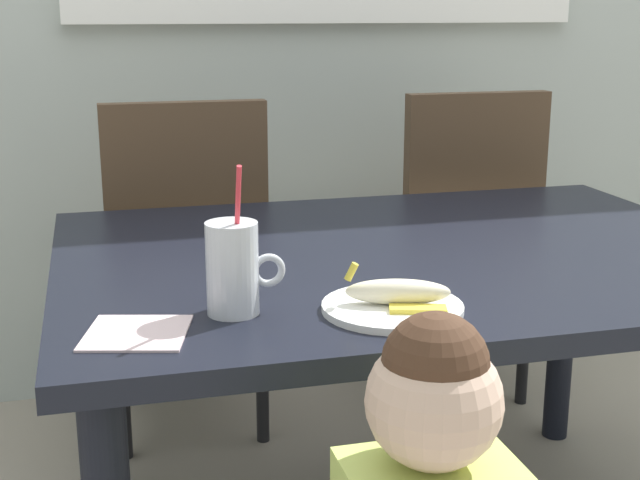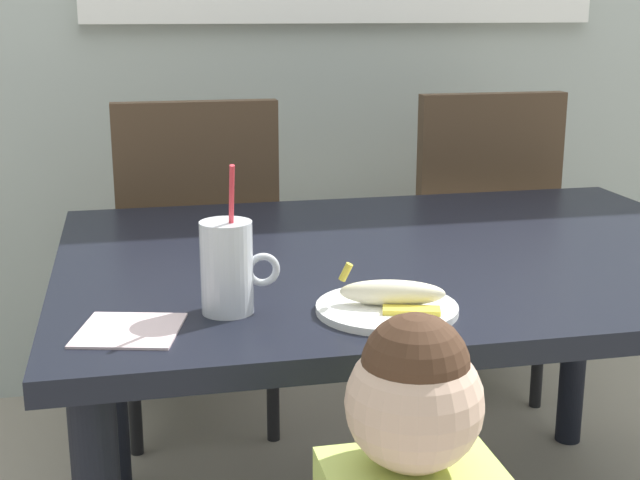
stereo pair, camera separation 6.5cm
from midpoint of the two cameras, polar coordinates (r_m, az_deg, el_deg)
dining_table at (r=1.82m, az=4.67°, el=-3.22°), size 1.40×1.03×0.71m
dining_chair_left at (r=2.45m, az=-9.50°, el=-0.71°), size 0.44×0.44×0.96m
dining_chair_right at (r=2.68m, az=8.15°, el=0.70°), size 0.44×0.44×0.96m
milk_cup at (r=1.41m, az=-6.93°, el=-2.16°), size 0.13×0.09×0.25m
snack_plate at (r=1.43m, az=3.40°, el=-4.38°), size 0.23×0.23×0.01m
peeled_banana at (r=1.42m, az=3.84°, el=-3.43°), size 0.18×0.13×0.07m
paper_napkin at (r=1.37m, az=-13.10°, el=-5.87°), size 0.18×0.18×0.00m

